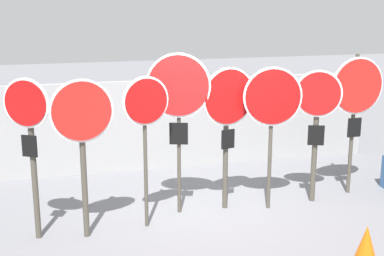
{
  "coord_description": "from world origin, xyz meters",
  "views": [
    {
      "loc": [
        -2.18,
        -7.35,
        3.28
      ],
      "look_at": [
        -0.28,
        0.0,
        1.39
      ],
      "focal_mm": 50.0,
      "sensor_mm": 36.0,
      "label": 1
    }
  ],
  "objects_px": {
    "stop_sign_6": "(317,114)",
    "stop_sign_4": "(228,110)",
    "stop_sign_1": "(82,127)",
    "stop_sign_2": "(146,114)",
    "stop_sign_3": "(178,96)",
    "stop_sign_0": "(29,129)",
    "stop_sign_5": "(272,105)",
    "stop_sign_7": "(357,95)",
    "traffic_cone_0": "(366,248)"
  },
  "relations": [
    {
      "from": "stop_sign_5",
      "to": "stop_sign_7",
      "type": "bearing_deg",
      "value": 21.59
    },
    {
      "from": "stop_sign_0",
      "to": "stop_sign_6",
      "type": "relative_size",
      "value": 1.04
    },
    {
      "from": "traffic_cone_0",
      "to": "stop_sign_0",
      "type": "bearing_deg",
      "value": 154.29
    },
    {
      "from": "stop_sign_0",
      "to": "traffic_cone_0",
      "type": "relative_size",
      "value": 3.91
    },
    {
      "from": "stop_sign_3",
      "to": "stop_sign_0",
      "type": "bearing_deg",
      "value": -152.8
    },
    {
      "from": "stop_sign_5",
      "to": "stop_sign_6",
      "type": "xyz_separation_m",
      "value": [
        0.81,
        0.11,
        -0.2
      ]
    },
    {
      "from": "stop_sign_0",
      "to": "stop_sign_7",
      "type": "xyz_separation_m",
      "value": [
        5.12,
        0.49,
        0.14
      ]
    },
    {
      "from": "stop_sign_0",
      "to": "stop_sign_1",
      "type": "height_order",
      "value": "stop_sign_0"
    },
    {
      "from": "stop_sign_5",
      "to": "stop_sign_0",
      "type": "bearing_deg",
      "value": -165.78
    },
    {
      "from": "stop_sign_2",
      "to": "stop_sign_3",
      "type": "xyz_separation_m",
      "value": [
        0.55,
        0.38,
        0.16
      ]
    },
    {
      "from": "stop_sign_5",
      "to": "stop_sign_6",
      "type": "height_order",
      "value": "stop_sign_5"
    },
    {
      "from": "stop_sign_2",
      "to": "stop_sign_6",
      "type": "xyz_separation_m",
      "value": [
        2.77,
        0.31,
        -0.21
      ]
    },
    {
      "from": "stop_sign_1",
      "to": "stop_sign_7",
      "type": "height_order",
      "value": "stop_sign_7"
    },
    {
      "from": "stop_sign_1",
      "to": "stop_sign_2",
      "type": "height_order",
      "value": "stop_sign_1"
    },
    {
      "from": "stop_sign_6",
      "to": "stop_sign_4",
      "type": "bearing_deg",
      "value": -162.84
    },
    {
      "from": "stop_sign_3",
      "to": "stop_sign_6",
      "type": "xyz_separation_m",
      "value": [
        2.22,
        -0.08,
        -0.37
      ]
    },
    {
      "from": "stop_sign_1",
      "to": "stop_sign_0",
      "type": "bearing_deg",
      "value": 160.82
    },
    {
      "from": "stop_sign_1",
      "to": "stop_sign_5",
      "type": "relative_size",
      "value": 0.99
    },
    {
      "from": "stop_sign_6",
      "to": "stop_sign_5",
      "type": "bearing_deg",
      "value": -152.37
    },
    {
      "from": "stop_sign_2",
      "to": "traffic_cone_0",
      "type": "bearing_deg",
      "value": -53.86
    },
    {
      "from": "stop_sign_7",
      "to": "stop_sign_5",
      "type": "bearing_deg",
      "value": -171.93
    },
    {
      "from": "stop_sign_2",
      "to": "stop_sign_5",
      "type": "relative_size",
      "value": 0.98
    },
    {
      "from": "stop_sign_3",
      "to": "stop_sign_7",
      "type": "distance_m",
      "value": 3.02
    },
    {
      "from": "stop_sign_2",
      "to": "stop_sign_1",
      "type": "bearing_deg",
      "value": 173.44
    },
    {
      "from": "stop_sign_1",
      "to": "stop_sign_7",
      "type": "relative_size",
      "value": 0.94
    },
    {
      "from": "stop_sign_2",
      "to": "stop_sign_6",
      "type": "bearing_deg",
      "value": -8.97
    },
    {
      "from": "stop_sign_1",
      "to": "stop_sign_2",
      "type": "bearing_deg",
      "value": 0.58
    },
    {
      "from": "stop_sign_2",
      "to": "stop_sign_7",
      "type": "bearing_deg",
      "value": -7.4
    },
    {
      "from": "stop_sign_1",
      "to": "stop_sign_4",
      "type": "bearing_deg",
      "value": 4.87
    },
    {
      "from": "stop_sign_2",
      "to": "traffic_cone_0",
      "type": "relative_size",
      "value": 3.85
    },
    {
      "from": "stop_sign_3",
      "to": "traffic_cone_0",
      "type": "relative_size",
      "value": 4.3
    },
    {
      "from": "stop_sign_2",
      "to": "stop_sign_5",
      "type": "distance_m",
      "value": 1.97
    },
    {
      "from": "stop_sign_3",
      "to": "stop_sign_1",
      "type": "bearing_deg",
      "value": -143.24
    },
    {
      "from": "stop_sign_1",
      "to": "stop_sign_3",
      "type": "xyz_separation_m",
      "value": [
        1.43,
        0.51,
        0.26
      ]
    },
    {
      "from": "stop_sign_0",
      "to": "stop_sign_7",
      "type": "distance_m",
      "value": 5.15
    },
    {
      "from": "stop_sign_4",
      "to": "stop_sign_1",
      "type": "bearing_deg",
      "value": 179.6
    },
    {
      "from": "stop_sign_4",
      "to": "traffic_cone_0",
      "type": "bearing_deg",
      "value": -78.51
    },
    {
      "from": "stop_sign_4",
      "to": "stop_sign_7",
      "type": "xyz_separation_m",
      "value": [
        2.24,
        0.12,
        0.11
      ]
    },
    {
      "from": "stop_sign_1",
      "to": "stop_sign_6",
      "type": "distance_m",
      "value": 3.68
    },
    {
      "from": "traffic_cone_0",
      "to": "stop_sign_3",
      "type": "bearing_deg",
      "value": 128.63
    },
    {
      "from": "stop_sign_1",
      "to": "stop_sign_3",
      "type": "relative_size",
      "value": 0.9
    },
    {
      "from": "stop_sign_1",
      "to": "stop_sign_7",
      "type": "bearing_deg",
      "value": -0.09
    },
    {
      "from": "stop_sign_1",
      "to": "stop_sign_5",
      "type": "bearing_deg",
      "value": -1.52
    },
    {
      "from": "stop_sign_3",
      "to": "stop_sign_4",
      "type": "bearing_deg",
      "value": 16.33
    },
    {
      "from": "stop_sign_3",
      "to": "stop_sign_5",
      "type": "xyz_separation_m",
      "value": [
        1.41,
        -0.19,
        -0.18
      ]
    },
    {
      "from": "stop_sign_1",
      "to": "stop_sign_7",
      "type": "distance_m",
      "value": 4.49
    },
    {
      "from": "stop_sign_4",
      "to": "stop_sign_5",
      "type": "relative_size",
      "value": 1.0
    },
    {
      "from": "stop_sign_2",
      "to": "stop_sign_5",
      "type": "xyz_separation_m",
      "value": [
        1.96,
        0.19,
        -0.01
      ]
    },
    {
      "from": "traffic_cone_0",
      "to": "stop_sign_5",
      "type": "bearing_deg",
      "value": 100.99
    },
    {
      "from": "stop_sign_0",
      "to": "stop_sign_2",
      "type": "relative_size",
      "value": 1.02
    }
  ]
}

